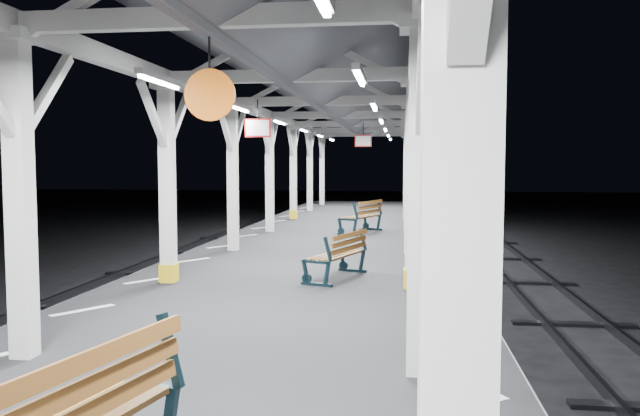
# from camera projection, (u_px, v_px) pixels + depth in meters

# --- Properties ---
(ground) EXTENTS (120.00, 120.00, 0.00)m
(ground) POSITION_uv_depth(u_px,v_px,m) (260.00, 391.00, 8.21)
(ground) COLOR black
(ground) RESTS_ON ground
(platform) EXTENTS (6.00, 50.00, 1.00)m
(platform) POSITION_uv_depth(u_px,v_px,m) (259.00, 354.00, 8.17)
(platform) COLOR black
(platform) RESTS_ON ground
(hazard_stripes_left) EXTENTS (1.00, 48.00, 0.01)m
(hazard_stripes_left) POSITION_uv_depth(u_px,v_px,m) (83.00, 310.00, 8.46)
(hazard_stripes_left) COLOR silver
(hazard_stripes_left) RESTS_ON platform
(hazard_stripes_right) EXTENTS (1.00, 48.00, 0.01)m
(hazard_stripes_right) POSITION_uv_depth(u_px,v_px,m) (450.00, 322.00, 7.82)
(hazard_stripes_right) COLOR silver
(hazard_stripes_right) RESTS_ON platform
(canopy) EXTENTS (5.40, 49.00, 4.65)m
(canopy) POSITION_uv_depth(u_px,v_px,m) (257.00, 39.00, 7.86)
(canopy) COLOR beige
(canopy) RESTS_ON platform
(bench_mid) EXTENTS (1.02, 1.62, 0.83)m
(bench_mid) POSITION_uv_depth(u_px,v_px,m) (340.00, 254.00, 10.73)
(bench_mid) COLOR black
(bench_mid) RESTS_ON platform
(bench_far) EXTENTS (1.21, 1.85, 0.94)m
(bench_far) POSITION_uv_depth(u_px,v_px,m) (364.00, 216.00, 17.85)
(bench_far) COLOR black
(bench_far) RESTS_ON platform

